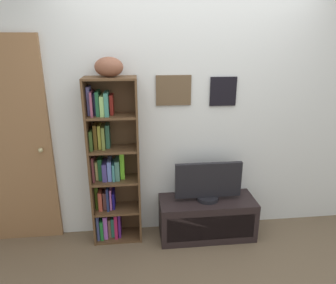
% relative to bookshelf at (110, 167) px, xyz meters
% --- Properties ---
extents(back_wall, '(4.80, 0.08, 2.43)m').
position_rel_bookshelf_xyz_m(back_wall, '(0.80, 0.13, 0.43)').
color(back_wall, silver).
rests_on(back_wall, ground).
extents(bookshelf, '(0.48, 0.27, 1.66)m').
position_rel_bookshelf_xyz_m(bookshelf, '(0.00, 0.00, 0.00)').
color(bookshelf, '#523923').
rests_on(bookshelf, ground).
extents(football, '(0.28, 0.21, 0.17)m').
position_rel_bookshelf_xyz_m(football, '(0.05, -0.03, 0.96)').
color(football, brown).
rests_on(football, bookshelf).
extents(tv_stand, '(0.98, 0.40, 0.42)m').
position_rel_bookshelf_xyz_m(tv_stand, '(0.97, -0.10, -0.58)').
color(tv_stand, black).
rests_on(tv_stand, ground).
extents(television, '(0.67, 0.22, 0.40)m').
position_rel_bookshelf_xyz_m(television, '(0.97, -0.10, -0.17)').
color(television, black).
rests_on(television, tv_stand).
extents(door, '(0.80, 0.09, 2.03)m').
position_rel_bookshelf_xyz_m(door, '(-0.95, 0.08, 0.23)').
color(door, olive).
rests_on(door, ground).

